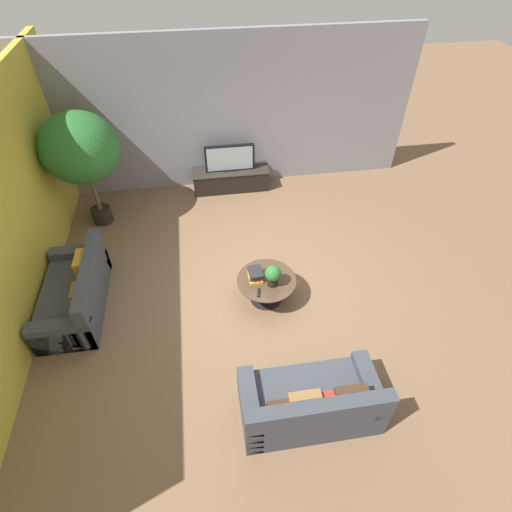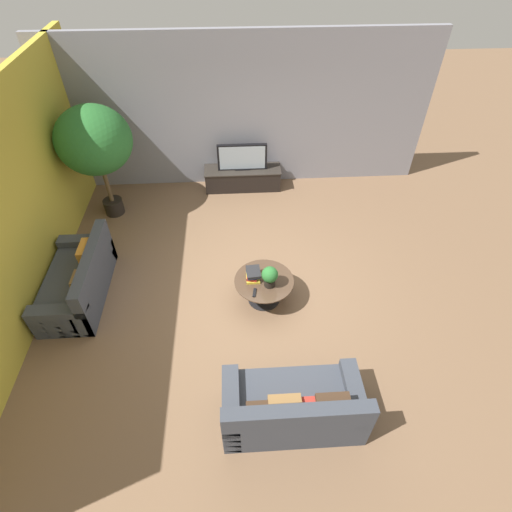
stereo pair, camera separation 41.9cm
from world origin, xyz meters
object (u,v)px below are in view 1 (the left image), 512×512
couch_near_entry (311,404)px  potted_plant_tabletop (273,275)px  television (230,158)px  potted_palm_tall (80,149)px  media_console (231,179)px  coffee_table (266,285)px  couch_by_wall (76,294)px

couch_near_entry → potted_plant_tabletop: bearing=-86.0°
television → potted_plant_tabletop: (0.29, -3.27, -0.09)m
couch_near_entry → potted_palm_tall: potted_palm_tall is taller
television → potted_palm_tall: potted_palm_tall is taller
media_console → potted_plant_tabletop: potted_plant_tabletop is taller
media_console → coffee_table: (0.21, -3.17, 0.07)m
potted_palm_tall → coffee_table: bearing=-41.1°
couch_by_wall → potted_palm_tall: 2.48m
couch_near_entry → potted_plant_tabletop: 1.88m
television → coffee_table: bearing=-86.1°
coffee_table → couch_near_entry: (0.20, -1.94, -0.01)m
coffee_table → potted_palm_tall: potted_palm_tall is taller
media_console → potted_palm_tall: potted_palm_tall is taller
potted_palm_tall → potted_plant_tabletop: bearing=-41.6°
couch_near_entry → potted_palm_tall: size_ratio=0.77×
couch_near_entry → potted_plant_tabletop: couch_near_entry is taller
couch_by_wall → potted_plant_tabletop: couch_by_wall is taller
media_console → couch_near_entry: couch_near_entry is taller
television → potted_palm_tall: (-2.57, -0.74, 0.81)m
media_console → coffee_table: media_console is taller
television → potted_plant_tabletop: bearing=-85.0°
couch_by_wall → potted_plant_tabletop: 2.99m
potted_palm_tall → potted_plant_tabletop: 3.92m
media_console → potted_palm_tall: 2.97m
media_console → television: bearing=-90.0°
media_console → coffee_table: size_ratio=1.76×
coffee_table → potted_palm_tall: bearing=138.9°
couch_by_wall → potted_plant_tabletop: bearing=82.6°
coffee_table → potted_plant_tabletop: size_ratio=2.61×
coffee_table → potted_plant_tabletop: potted_plant_tabletop is taller
media_console → couch_by_wall: couch_by_wall is taller
media_console → couch_near_entry: bearing=-85.4°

